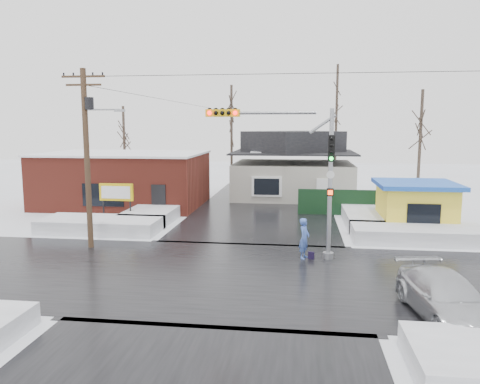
# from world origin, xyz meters

# --- Properties ---
(ground) EXTENTS (120.00, 120.00, 0.00)m
(ground) POSITION_xyz_m (0.00, 0.00, 0.00)
(ground) COLOR white
(ground) RESTS_ON ground
(road_ns) EXTENTS (10.00, 120.00, 0.02)m
(road_ns) POSITION_xyz_m (0.00, 0.00, 0.01)
(road_ns) COLOR black
(road_ns) RESTS_ON ground
(road_ew) EXTENTS (120.00, 10.00, 0.02)m
(road_ew) POSITION_xyz_m (0.00, 0.00, 0.01)
(road_ew) COLOR black
(road_ew) RESTS_ON ground
(snowbank_nw) EXTENTS (7.00, 3.00, 0.80)m
(snowbank_nw) POSITION_xyz_m (-9.00, 7.00, 0.40)
(snowbank_nw) COLOR white
(snowbank_nw) RESTS_ON ground
(snowbank_ne) EXTENTS (7.00, 3.00, 0.80)m
(snowbank_ne) POSITION_xyz_m (9.00, 7.00, 0.40)
(snowbank_ne) COLOR white
(snowbank_ne) RESTS_ON ground
(snowbank_nside_w) EXTENTS (3.00, 8.00, 0.80)m
(snowbank_nside_w) POSITION_xyz_m (-7.00, 12.00, 0.40)
(snowbank_nside_w) COLOR white
(snowbank_nside_w) RESTS_ON ground
(snowbank_nside_e) EXTENTS (3.00, 8.00, 0.80)m
(snowbank_nside_e) POSITION_xyz_m (7.00, 12.00, 0.40)
(snowbank_nside_e) COLOR white
(snowbank_nside_e) RESTS_ON ground
(traffic_signal) EXTENTS (6.05, 0.68, 7.00)m
(traffic_signal) POSITION_xyz_m (2.43, 2.97, 4.54)
(traffic_signal) COLOR gray
(traffic_signal) RESTS_ON ground
(utility_pole) EXTENTS (3.15, 0.44, 9.00)m
(utility_pole) POSITION_xyz_m (-7.93, 3.50, 5.11)
(utility_pole) COLOR #382619
(utility_pole) RESTS_ON ground
(brick_building) EXTENTS (12.20, 8.20, 4.12)m
(brick_building) POSITION_xyz_m (-11.00, 15.99, 2.08)
(brick_building) COLOR maroon
(brick_building) RESTS_ON ground
(marquee_sign) EXTENTS (2.20, 0.21, 2.55)m
(marquee_sign) POSITION_xyz_m (-9.00, 9.49, 1.92)
(marquee_sign) COLOR black
(marquee_sign) RESTS_ON ground
(house) EXTENTS (10.40, 8.40, 5.76)m
(house) POSITION_xyz_m (2.00, 22.00, 2.62)
(house) COLOR #A6A396
(house) RESTS_ON ground
(kiosk) EXTENTS (4.60, 4.60, 2.88)m
(kiosk) POSITION_xyz_m (9.50, 9.99, 1.46)
(kiosk) COLOR yellow
(kiosk) RESTS_ON ground
(fence) EXTENTS (8.00, 0.12, 1.80)m
(fence) POSITION_xyz_m (6.50, 14.00, 0.90)
(fence) COLOR black
(fence) RESTS_ON ground
(tree_far_left) EXTENTS (3.00, 3.00, 10.00)m
(tree_far_left) POSITION_xyz_m (-4.00, 26.00, 7.95)
(tree_far_left) COLOR #332821
(tree_far_left) RESTS_ON ground
(tree_far_mid) EXTENTS (3.00, 3.00, 12.00)m
(tree_far_mid) POSITION_xyz_m (6.00, 28.00, 9.54)
(tree_far_mid) COLOR #332821
(tree_far_mid) RESTS_ON ground
(tree_far_right) EXTENTS (3.00, 3.00, 9.00)m
(tree_far_right) POSITION_xyz_m (12.00, 20.00, 7.16)
(tree_far_right) COLOR #332821
(tree_far_right) RESTS_ON ground
(tree_far_west) EXTENTS (3.00, 3.00, 8.00)m
(tree_far_west) POSITION_xyz_m (-14.00, 24.00, 6.36)
(tree_far_west) COLOR #332821
(tree_far_west) RESTS_ON ground
(pedestrian) EXTENTS (0.67, 0.81, 1.92)m
(pedestrian) POSITION_xyz_m (2.87, 2.88, 0.96)
(pedestrian) COLOR #4465BF
(pedestrian) RESTS_ON ground
(car) EXTENTS (2.74, 5.15, 1.42)m
(car) POSITION_xyz_m (7.38, -3.46, 0.71)
(car) COLOR silver
(car) RESTS_ON ground
(shopping_bag) EXTENTS (0.30, 0.20, 0.35)m
(shopping_bag) POSITION_xyz_m (3.20, 2.75, 0.17)
(shopping_bag) COLOR black
(shopping_bag) RESTS_ON ground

